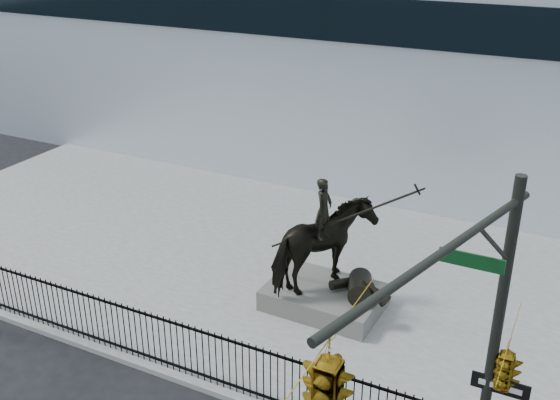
% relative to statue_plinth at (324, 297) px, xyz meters
% --- Properties ---
extents(plaza, '(30.00, 12.00, 0.15)m').
position_rel_statue_plinth_xyz_m(plaza, '(-1.81, 1.48, -0.38)').
color(plaza, gray).
rests_on(plaza, ground).
extents(building, '(44.00, 14.00, 9.00)m').
position_rel_statue_plinth_xyz_m(building, '(-1.81, 14.48, 4.05)').
color(building, silver).
rests_on(building, ground).
extents(picket_fence, '(22.10, 0.10, 1.50)m').
position_rel_statue_plinth_xyz_m(picket_fence, '(-1.81, -4.27, 0.45)').
color(picket_fence, black).
rests_on(picket_fence, plaza).
extents(statue_plinth, '(3.25, 2.27, 0.60)m').
position_rel_statue_plinth_xyz_m(statue_plinth, '(0.00, 0.00, 0.00)').
color(statue_plinth, '#625F59').
rests_on(statue_plinth, plaza).
extents(equestrian_statue, '(4.10, 2.58, 3.48)m').
position_rel_statue_plinth_xyz_m(equestrian_statue, '(0.06, -0.00, 1.56)').
color(equestrian_statue, black).
rests_on(equestrian_statue, statue_plinth).
extents(traffic_signal_right, '(2.17, 6.86, 7.00)m').
position_rel_statue_plinth_xyz_m(traffic_signal_right, '(4.65, -7.52, 4.40)').
color(traffic_signal_right, black).
rests_on(traffic_signal_right, ground).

